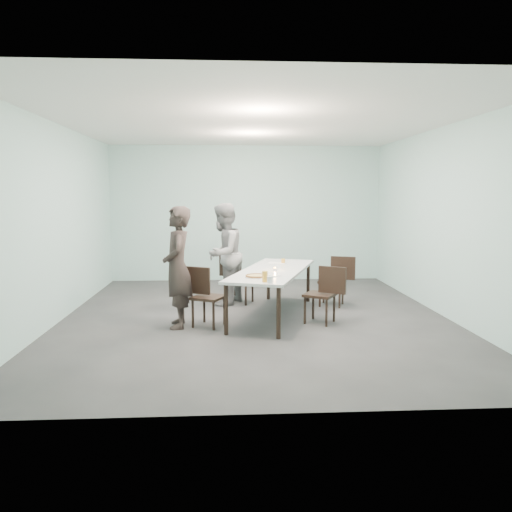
{
  "coord_description": "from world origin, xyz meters",
  "views": [
    {
      "loc": [
        -0.44,
        -7.69,
        1.93
      ],
      "look_at": [
        0.0,
        -0.2,
        1.0
      ],
      "focal_mm": 35.0,
      "sensor_mm": 36.0,
      "label": 1
    }
  ],
  "objects": [
    {
      "name": "table",
      "position": [
        0.28,
        0.07,
        0.69
      ],
      "size": [
        1.68,
        2.75,
        0.75
      ],
      "rotation": [
        0.0,
        0.0,
        -0.32
      ],
      "color": "white",
      "rests_on": "ground"
    },
    {
      "name": "pizza",
      "position": [
        -0.02,
        -0.67,
        0.77
      ],
      "size": [
        0.34,
        0.34,
        0.04
      ],
      "color": "white",
      "rests_on": "table"
    },
    {
      "name": "chair_far_left",
      "position": [
        -0.28,
        1.1,
        0.5
      ],
      "size": [
        0.65,
        0.55,
        0.87
      ],
      "rotation": [
        0.0,
        0.0,
        -0.41
      ],
      "color": "black",
      "rests_on": "ground"
    },
    {
      "name": "water_tumbler",
      "position": [
        0.13,
        -1.14,
        0.8
      ],
      "size": [
        0.08,
        0.08,
        0.09
      ],
      "primitive_type": "cylinder",
      "color": "silver",
      "rests_on": "table"
    },
    {
      "name": "chair_near_right",
      "position": [
        1.02,
        -0.44,
        0.5
      ],
      "size": [
        0.64,
        0.58,
        0.87
      ],
      "rotation": [
        0.0,
        0.0,
        2.6
      ],
      "color": "black",
      "rests_on": "ground"
    },
    {
      "name": "diner_near",
      "position": [
        -1.15,
        -0.5,
        0.88
      ],
      "size": [
        0.48,
        0.68,
        1.76
      ],
      "primitive_type": "imported",
      "rotation": [
        0.0,
        0.0,
        -1.47
      ],
      "color": "black",
      "rests_on": "ground"
    },
    {
      "name": "room_shell",
      "position": [
        0.0,
        0.0,
        2.03
      ],
      "size": [
        6.02,
        7.02,
        3.01
      ],
      "color": "#ACD8D5",
      "rests_on": "ground"
    },
    {
      "name": "chair_near_left",
      "position": [
        -0.79,
        -0.46,
        0.5
      ],
      "size": [
        0.65,
        0.56,
        0.87
      ],
      "rotation": [
        0.0,
        0.0,
        -0.46
      ],
      "color": "black",
      "rests_on": "ground"
    },
    {
      "name": "chair_far_right",
      "position": [
        1.45,
        0.73,
        0.5
      ],
      "size": [
        0.65,
        0.55,
        0.87
      ],
      "rotation": [
        0.0,
        0.0,
        2.76
      ],
      "color": "black",
      "rests_on": "ground"
    },
    {
      "name": "side_plate",
      "position": [
        0.26,
        -0.53,
        0.76
      ],
      "size": [
        0.18,
        0.18,
        0.01
      ],
      "primitive_type": "cylinder",
      "color": "white",
      "rests_on": "table"
    },
    {
      "name": "ground",
      "position": [
        0.0,
        0.0,
        0.0
      ],
      "size": [
        7.0,
        7.0,
        0.0
      ],
      "primitive_type": "plane",
      "color": "#333335",
      "rests_on": "ground"
    },
    {
      "name": "beer_glass",
      "position": [
        0.07,
        -1.06,
        0.82
      ],
      "size": [
        0.08,
        0.08,
        0.15
      ],
      "primitive_type": "cylinder",
      "color": "gold",
      "rests_on": "table"
    },
    {
      "name": "amber_tumbler",
      "position": [
        0.53,
        0.78,
        0.79
      ],
      "size": [
        0.07,
        0.07,
        0.08
      ],
      "primitive_type": "cylinder",
      "color": "gold",
      "rests_on": "table"
    },
    {
      "name": "tealight",
      "position": [
        0.3,
        -0.03,
        0.77
      ],
      "size": [
        0.06,
        0.06,
        0.05
      ],
      "color": "silver",
      "rests_on": "table"
    },
    {
      "name": "menu",
      "position": [
        0.43,
        0.81,
        0.75
      ],
      "size": [
        0.35,
        0.3,
        0.01
      ],
      "primitive_type": "cube",
      "rotation": [
        0.0,
        0.0,
        -0.32
      ],
      "color": "silver",
      "rests_on": "table"
    },
    {
      "name": "diner_far",
      "position": [
        -0.5,
        1.0,
        0.89
      ],
      "size": [
        0.98,
        1.07,
        1.78
      ],
      "primitive_type": "imported",
      "rotation": [
        0.0,
        0.0,
        -2.02
      ],
      "color": "gray",
      "rests_on": "ground"
    }
  ]
}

